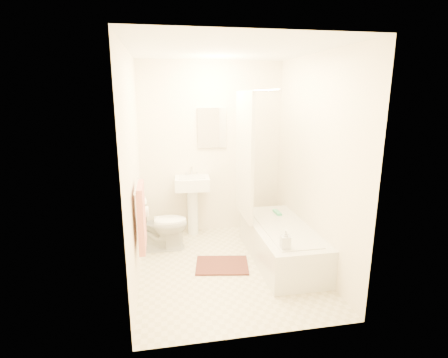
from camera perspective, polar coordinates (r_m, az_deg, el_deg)
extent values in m
plane|color=beige|center=(4.20, 0.64, -14.20)|extent=(2.40, 2.40, 0.00)
plane|color=white|center=(3.72, 0.75, 20.42)|extent=(2.40, 2.40, 0.00)
cube|color=beige|center=(4.94, -2.01, 4.88)|extent=(2.00, 0.02, 2.40)
cube|color=beige|center=(3.72, -14.59, 1.39)|extent=(0.02, 2.40, 2.40)
cube|color=beige|center=(4.09, 14.58, 2.50)|extent=(0.02, 2.40, 2.40)
cube|color=white|center=(4.89, -2.01, 8.32)|extent=(0.40, 0.03, 0.55)
cylinder|color=silver|center=(3.86, 4.93, 14.19)|extent=(0.03, 1.70, 0.03)
cube|color=silver|center=(4.32, 3.32, 3.80)|extent=(0.04, 0.80, 1.55)
cylinder|color=silver|center=(3.50, -14.10, -1.06)|extent=(0.02, 0.60, 0.02)
cube|color=#CC7266|center=(3.59, -13.32, -5.97)|extent=(0.06, 0.45, 0.66)
cylinder|color=white|center=(3.97, -13.03, -5.25)|extent=(0.11, 0.12, 0.12)
imported|color=white|center=(4.58, -10.26, -7.28)|extent=(0.69, 0.39, 0.68)
cube|color=#522E1E|center=(4.22, -0.32, -13.90)|extent=(0.67, 0.55, 0.02)
imported|color=white|center=(3.65, 10.02, -9.70)|extent=(0.10, 0.10, 0.21)
cube|color=#42B37A|center=(4.65, 8.67, -5.47)|extent=(0.07, 0.20, 0.04)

